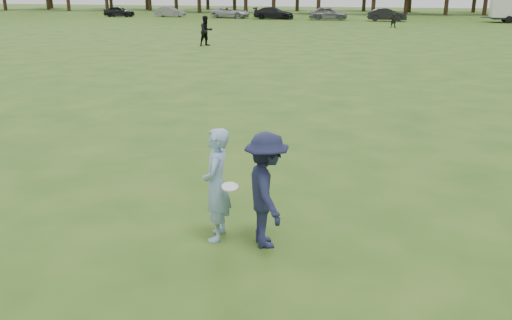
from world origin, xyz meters
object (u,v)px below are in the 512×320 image
object	(u,v)px
player_far_a	(206,31)
car_d	(274,13)
player_far_d	(394,19)
car_e	(328,13)
defender	(266,190)
car_f	(387,15)
car_a	(119,12)
car_b	(170,12)
car_c	(231,12)
thrower	(216,185)

from	to	relation	value
player_far_a	car_d	xyz separation A→B (m)	(-1.85, 30.77, -0.30)
player_far_d	car_e	world-z (taller)	player_far_d
defender	car_f	xyz separation A→B (m)	(0.91, 58.54, -0.22)
car_f	car_a	bearing A→B (deg)	83.55
car_b	car_c	bearing A→B (deg)	-94.54
car_e	thrower	bearing A→B (deg)	177.38
car_c	car_f	xyz separation A→B (m)	(19.32, -1.64, 0.05)
car_a	car_e	world-z (taller)	car_e
defender	car_e	world-z (taller)	defender
car_c	defender	bearing A→B (deg)	-158.24
defender	car_c	xyz separation A→B (m)	(-18.41, 60.18, -0.27)
thrower	car_c	bearing A→B (deg)	-171.08
car_a	car_c	xyz separation A→B (m)	(14.97, 0.94, 0.01)
car_a	car_b	world-z (taller)	car_a
player_far_a	player_far_d	bearing A→B (deg)	8.29
car_b	car_d	distance (m)	14.39
thrower	car_b	world-z (taller)	thrower
thrower	car_a	distance (m)	67.55
car_a	car_b	xyz separation A→B (m)	(6.46, 1.61, -0.02)
car_d	car_a	bearing A→B (deg)	86.18
car_c	car_d	distance (m)	5.86
thrower	player_far_a	distance (m)	30.10
player_far_a	car_b	xyz separation A→B (m)	(-16.15, 32.40, -0.36)
defender	car_d	distance (m)	60.56
thrower	car_b	bearing A→B (deg)	-164.15
car_a	defender	bearing A→B (deg)	-154.42
car_c	car_b	bearing A→B (deg)	90.23
thrower	player_far_d	xyz separation A→B (m)	(2.57, 48.65, -0.14)
player_far_d	car_d	world-z (taller)	player_far_d
player_far_a	car_b	size ratio (longest dim) A/B	0.51
thrower	car_d	world-z (taller)	thrower
car_e	car_f	distance (m)	6.88
defender	player_far_d	size ratio (longest dim) A/B	1.17
car_b	car_f	xyz separation A→B (m)	(27.83, -2.31, 0.07)
car_c	car_e	world-z (taller)	car_e
car_a	player_far_d	bearing A→B (deg)	-110.56
car_d	defender	bearing A→B (deg)	-171.74
player_far_d	car_a	size ratio (longest dim) A/B	0.41
car_f	player_far_d	bearing A→B (deg)	179.46
player_far_a	car_b	world-z (taller)	player_far_a
thrower	car_f	xyz separation A→B (m)	(1.75, 58.50, -0.22)
defender	car_e	xyz separation A→B (m)	(-5.95, 59.12, -0.17)
thrower	defender	size ratio (longest dim) A/B	1.00
car_c	car_d	bearing A→B (deg)	-94.61
player_far_a	car_f	distance (m)	32.27
defender	player_far_d	world-z (taller)	defender
defender	car_e	bearing A→B (deg)	-19.85
thrower	defender	distance (m)	0.85
defender	car_d	xyz separation A→B (m)	(-12.62, 59.23, -0.23)
thrower	defender	bearing A→B (deg)	79.73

